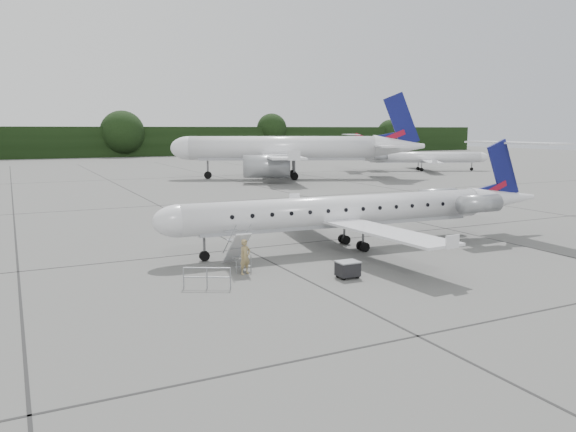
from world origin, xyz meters
name	(u,v)px	position (x,y,z in m)	size (l,w,h in m)	color
ground	(376,262)	(0.00, 0.00, 0.00)	(320.00, 320.00, 0.00)	#5E5E5C
treeline	(85,142)	(0.00, 130.00, 4.00)	(260.00, 4.00, 8.00)	black
main_regional_jet	(341,196)	(0.10, 3.95, 3.31)	(25.84, 18.60, 6.62)	silver
airstair	(237,249)	(-7.50, 2.20, 1.04)	(0.85, 2.51, 2.08)	silver
passenger	(245,257)	(-7.59, 0.79, 0.91)	(0.67, 0.44, 1.83)	olive
safety_railing	(207,278)	(-10.20, -0.90, 0.50)	(2.20, 0.08, 1.00)	gray
baggage_cart	(348,269)	(-3.27, -2.20, 0.46)	(1.06, 0.86, 0.92)	black
bg_narrowbody	(282,136)	(18.56, 50.59, 6.33)	(35.27, 25.40, 12.66)	silver
bg_regional_right	(425,152)	(48.56, 53.79, 3.31)	(25.21, 18.15, 6.61)	silver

